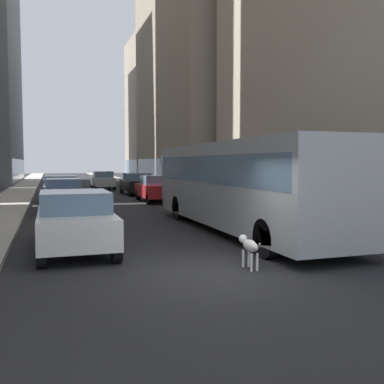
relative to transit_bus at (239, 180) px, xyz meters
name	(u,v)px	position (x,y,z in m)	size (l,w,h in m)	color
ground_plane	(86,187)	(-2.80, 29.85, -1.78)	(120.00, 120.00, 0.00)	#232326
sidewalk_left	(24,187)	(-8.50, 29.85, -1.70)	(2.40, 110.00, 0.15)	#ADA89E
sidewalk_right	(143,185)	(2.90, 29.85, -1.70)	(2.40, 110.00, 0.15)	#ADA89E
building_right_mid	(213,0)	(9.10, 26.29, 16.26)	(11.13, 20.25, 36.08)	#A0937F
building_right_far	(163,109)	(9.10, 45.49, 8.20)	(8.14, 15.69, 19.96)	#A0937F
transit_bus	(239,180)	(0.00, 0.00, 0.00)	(2.78, 11.53, 3.05)	#999EA3
car_grey_wagon	(61,189)	(-5.60, 13.12, -0.95)	(1.95, 4.27, 1.62)	slate
car_silver_sedan	(103,180)	(-1.60, 26.15, -0.95)	(1.81, 4.33, 1.62)	#B7BABF
car_red_coupe	(157,188)	(0.00, 11.97, -0.96)	(1.93, 3.97, 1.62)	red
car_blue_hatchback	(63,195)	(-5.60, 8.26, -0.96)	(1.70, 4.07, 1.62)	#4C6BB7
car_white_van	(75,220)	(-5.60, -1.55, -0.95)	(1.91, 4.77, 1.62)	silver
car_black_suv	(137,184)	(0.00, 18.38, -0.95)	(1.89, 4.52, 1.62)	black
dalmatian_dog	(249,246)	(-2.00, -4.95, -1.26)	(0.22, 0.96, 0.72)	white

